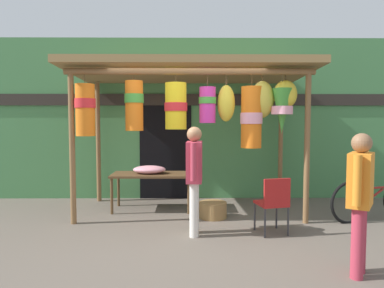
{
  "coord_description": "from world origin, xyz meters",
  "views": [
    {
      "loc": [
        0.02,
        -5.23,
        1.65
      ],
      "look_at": [
        0.08,
        1.4,
        1.22
      ],
      "focal_mm": 32.6,
      "sensor_mm": 36.0,
      "label": 1
    }
  ],
  "objects": [
    {
      "name": "customer_foreground",
      "position": [
        0.1,
        -0.25,
        0.92
      ],
      "size": [
        0.24,
        0.59,
        1.58
      ],
      "color": "silver",
      "rests_on": "ground_plane"
    },
    {
      "name": "vendor_in_orange",
      "position": [
        1.84,
        -1.6,
        0.89
      ],
      "size": [
        0.4,
        0.51,
        1.53
      ],
      "color": "#B23347",
      "rests_on": "ground_plane"
    },
    {
      "name": "shop_facade",
      "position": [
        -0.0,
        2.31,
        1.7
      ],
      "size": [
        11.16,
        0.29,
        3.4
      ],
      "color": "#47844C",
      "rests_on": "ground_plane"
    },
    {
      "name": "display_table",
      "position": [
        -0.66,
        1.2,
        0.62
      ],
      "size": [
        1.47,
        0.7,
        0.68
      ],
      "color": "brown",
      "rests_on": "ground_plane"
    },
    {
      "name": "ground_plane",
      "position": [
        0.0,
        0.0,
        0.0
      ],
      "size": [
        30.0,
        30.0,
        0.0
      ],
      "primitive_type": "plane",
      "color": "#60564C"
    },
    {
      "name": "flower_heap_on_table",
      "position": [
        -0.7,
        1.19,
        0.76
      ],
      "size": [
        0.61,
        0.42,
        0.15
      ],
      "color": "pink",
      "rests_on": "display_table"
    },
    {
      "name": "market_stall_canopy",
      "position": [
        0.15,
        0.86,
        2.26
      ],
      "size": [
        4.26,
        2.11,
        2.66
      ],
      "color": "brown",
      "rests_on": "ground_plane"
    },
    {
      "name": "folding_chair",
      "position": [
        1.26,
        -0.24,
        0.5
      ],
      "size": [
        0.48,
        0.48,
        0.84
      ],
      "color": "#AD1E1E",
      "rests_on": "ground_plane"
    },
    {
      "name": "wicker_basket_by_table",
      "position": [
        0.44,
        0.65,
        0.14
      ],
      "size": [
        0.48,
        0.48,
        0.27
      ],
      "primitive_type": "cylinder",
      "color": "olive",
      "rests_on": "ground_plane"
    },
    {
      "name": "parked_bicycle",
      "position": [
        3.13,
        0.47,
        0.35
      ],
      "size": [
        1.7,
        0.58,
        0.92
      ],
      "color": "black",
      "rests_on": "ground_plane"
    }
  ]
}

